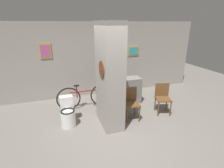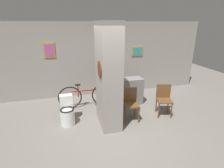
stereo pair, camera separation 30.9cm
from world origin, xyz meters
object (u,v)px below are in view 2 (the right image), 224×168
(chair_by_doorway, at_px, (164,98))
(bicycle, at_px, (87,96))
(toilet, at_px, (67,112))
(bottle_tall, at_px, (112,76))
(chair_near_pillar, at_px, (130,102))

(chair_by_doorway, distance_m, bicycle, 2.34)
(chair_by_doorway, xyz_separation_m, bicycle, (-2.09, 1.04, -0.12))
(toilet, distance_m, bicycle, 1.07)
(chair_by_doorway, height_order, bicycle, chair_by_doorway)
(bottle_tall, bearing_deg, bicycle, 177.21)
(chair_near_pillar, relative_size, bicycle, 0.50)
(chair_near_pillar, bearing_deg, chair_by_doorway, 6.39)
(chair_near_pillar, relative_size, bottle_tall, 2.73)
(toilet, xyz_separation_m, chair_near_pillar, (1.69, -0.19, 0.18))
(chair_near_pillar, xyz_separation_m, chair_by_doorway, (1.03, 0.01, 0.00))
(bicycle, distance_m, bottle_tall, 1.02)
(bottle_tall, bearing_deg, chair_by_doorway, -38.18)
(chair_near_pillar, distance_m, bottle_tall, 1.15)
(chair_near_pillar, bearing_deg, toilet, 179.34)
(toilet, bearing_deg, chair_near_pillar, -6.40)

